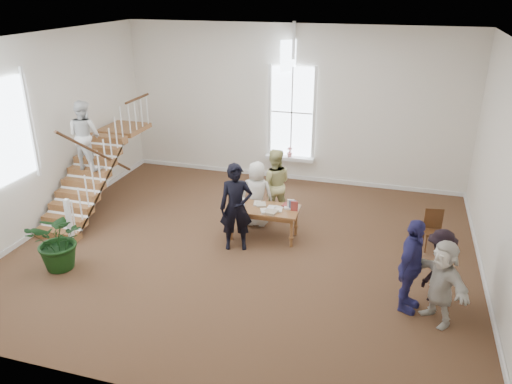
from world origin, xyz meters
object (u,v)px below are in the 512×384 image
(library_table, at_px, (264,211))
(person_yellow, at_px, (274,184))
(floor_plant, at_px, (60,240))
(side_chair, at_px, (433,227))
(woman_cluster_b, at_px, (439,266))
(woman_cluster_a, at_px, (411,266))
(police_officer, at_px, (236,207))
(woman_cluster_c, at_px, (441,282))
(elderly_woman, at_px, (257,194))

(library_table, height_order, person_yellow, person_yellow)
(floor_plant, relative_size, side_chair, 1.40)
(library_table, xyz_separation_m, person_yellow, (-0.06, 1.10, 0.24))
(library_table, height_order, woman_cluster_b, woman_cluster_b)
(person_yellow, height_order, woman_cluster_a, person_yellow)
(police_officer, xyz_separation_m, person_yellow, (0.40, 1.75, -0.08))
(police_officer, xyz_separation_m, floor_plant, (-3.20, -1.84, -0.34))
(police_officer, distance_m, side_chair, 4.39)
(police_officer, xyz_separation_m, woman_cluster_c, (4.20, -1.48, -0.21))
(elderly_woman, relative_size, woman_cluster_c, 1.03)
(woman_cluster_c, relative_size, side_chair, 1.69)
(library_table, relative_size, floor_plant, 1.26)
(woman_cluster_b, distance_m, woman_cluster_c, 0.65)
(woman_cluster_c, bearing_deg, police_officer, -149.31)
(woman_cluster_b, xyz_separation_m, floor_plant, (-7.40, -1.01, -0.08))
(elderly_woman, height_order, woman_cluster_c, elderly_woman)
(library_table, distance_m, police_officer, 0.86)
(elderly_woman, relative_size, floor_plant, 1.25)
(woman_cluster_a, bearing_deg, floor_plant, 111.83)
(elderly_woman, relative_size, woman_cluster_b, 1.12)
(library_table, distance_m, person_yellow, 1.12)
(library_table, xyz_separation_m, floor_plant, (-3.66, -2.49, -0.02))
(library_table, xyz_separation_m, woman_cluster_b, (3.74, -1.48, 0.05))
(woman_cluster_a, bearing_deg, woman_cluster_b, -31.65)
(woman_cluster_c, height_order, side_chair, woman_cluster_c)
(woman_cluster_c, distance_m, floor_plant, 7.41)
(elderly_woman, bearing_deg, person_yellow, -124.30)
(person_yellow, distance_m, woman_cluster_c, 4.99)
(library_table, xyz_separation_m, elderly_woman, (-0.36, 0.60, 0.14))
(library_table, xyz_separation_m, side_chair, (3.73, 0.57, -0.16))
(woman_cluster_b, bearing_deg, elderly_woman, -85.81)
(woman_cluster_c, xyz_separation_m, floor_plant, (-7.40, -0.36, -0.14))
(person_yellow, xyz_separation_m, woman_cluster_c, (3.80, -3.23, -0.12))
(person_yellow, relative_size, side_chair, 1.96)
(elderly_woman, height_order, person_yellow, person_yellow)
(woman_cluster_c, bearing_deg, woman_cluster_a, -151.20)
(police_officer, height_order, side_chair, police_officer)
(woman_cluster_b, bearing_deg, police_officer, -70.08)
(police_officer, bearing_deg, woman_cluster_b, -28.11)
(woman_cluster_b, bearing_deg, woman_cluster_a, -17.75)
(person_yellow, bearing_deg, floor_plant, 28.56)
(elderly_woman, bearing_deg, police_officer, 82.09)
(library_table, bearing_deg, person_yellow, 90.64)
(library_table, distance_m, floor_plant, 4.43)
(woman_cluster_a, height_order, side_chair, woman_cluster_a)
(library_table, relative_size, side_chair, 1.76)
(woman_cluster_b, height_order, woman_cluster_c, woman_cluster_c)
(person_yellow, xyz_separation_m, floor_plant, (-3.60, -3.59, -0.26))
(floor_plant, bearing_deg, library_table, 34.27)
(side_chair, bearing_deg, person_yellow, 163.09)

